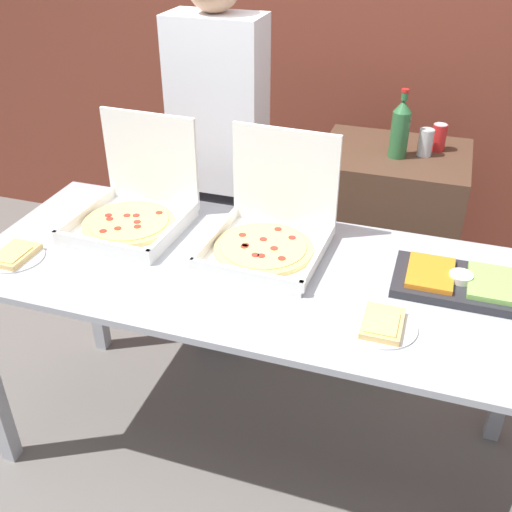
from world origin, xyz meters
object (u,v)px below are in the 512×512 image
object	(u,v)px
paper_plate_front_center	(382,324)
paper_plate_front_right	(14,255)
pizza_box_near_left	(270,231)
pizza_box_near_right	(134,208)
veggie_tray	(460,282)
soda_bottle	(400,128)
soda_can_colored	(439,137)
soda_can_silver	(426,142)
person_guest_cap	(220,166)

from	to	relation	value
paper_plate_front_center	paper_plate_front_right	bearing A→B (deg)	-179.35
pizza_box_near_left	paper_plate_front_right	distance (m)	0.92
pizza_box_near_right	veggie_tray	distance (m)	1.23
paper_plate_front_right	paper_plate_front_center	world-z (taller)	same
soda_bottle	soda_can_colored	xyz separation A→B (m)	(0.17, 0.14, -0.07)
soda_bottle	soda_can_silver	xyz separation A→B (m)	(0.11, 0.05, -0.07)
veggie_tray	paper_plate_front_right	bearing A→B (deg)	-168.57
veggie_tray	person_guest_cap	xyz separation A→B (m)	(-1.07, 0.57, 0.04)
paper_plate_front_center	veggie_tray	xyz separation A→B (m)	(0.21, 0.29, 0.01)
paper_plate_front_right	veggie_tray	world-z (taller)	veggie_tray
veggie_tray	soda_bottle	bearing A→B (deg)	110.70
person_guest_cap	soda_can_silver	bearing A→B (deg)	-159.48
pizza_box_near_right	person_guest_cap	world-z (taller)	person_guest_cap
pizza_box_near_right	pizza_box_near_left	bearing A→B (deg)	0.43
paper_plate_front_right	pizza_box_near_right	bearing A→B (deg)	51.20
pizza_box_near_left	veggie_tray	world-z (taller)	pizza_box_near_left
person_guest_cap	paper_plate_front_right	bearing A→B (deg)	62.61
pizza_box_near_left	paper_plate_front_center	xyz separation A→B (m)	(0.46, -0.33, -0.06)
paper_plate_front_center	pizza_box_near_right	bearing A→B (deg)	160.97
pizza_box_near_right	paper_plate_front_right	world-z (taller)	pizza_box_near_right
paper_plate_front_right	pizza_box_near_left	bearing A→B (deg)	22.35
pizza_box_near_left	soda_bottle	xyz separation A→B (m)	(0.36, 0.80, 0.15)
pizza_box_near_right	soda_can_silver	world-z (taller)	pizza_box_near_right
paper_plate_front_center	soda_can_colored	bearing A→B (deg)	87.15
paper_plate_front_right	soda_bottle	xyz separation A→B (m)	(1.21, 1.15, 0.22)
soda_can_silver	soda_can_colored	xyz separation A→B (m)	(0.05, 0.08, 0.00)
pizza_box_near_left	soda_bottle	bearing A→B (deg)	68.60
pizza_box_near_left	paper_plate_front_center	distance (m)	0.57
pizza_box_near_right	soda_can_colored	xyz separation A→B (m)	(1.08, 0.92, 0.08)
soda_bottle	pizza_box_near_left	bearing A→B (deg)	-113.98
soda_bottle	veggie_tray	bearing A→B (deg)	-69.30
pizza_box_near_left	soda_can_silver	xyz separation A→B (m)	(0.47, 0.85, 0.08)
veggie_tray	pizza_box_near_right	bearing A→B (deg)	177.34
paper_plate_front_right	soda_can_silver	world-z (taller)	soda_can_silver
paper_plate_front_right	soda_can_silver	size ratio (longest dim) A/B	1.66
paper_plate_front_right	paper_plate_front_center	distance (m)	1.31
paper_plate_front_right	person_guest_cap	world-z (taller)	person_guest_cap
paper_plate_front_right	soda_can_colored	world-z (taller)	soda_can_colored
paper_plate_front_right	veggie_tray	distance (m)	1.55
person_guest_cap	soda_bottle	bearing A→B (deg)	-160.07
pizza_box_near_right	soda_can_colored	distance (m)	1.42
soda_can_colored	person_guest_cap	size ratio (longest dim) A/B	0.07
pizza_box_near_right	paper_plate_front_right	bearing A→B (deg)	-126.79
soda_bottle	soda_can_colored	distance (m)	0.23
paper_plate_front_center	soda_can_colored	distance (m)	1.28
pizza_box_near_left	paper_plate_front_right	xyz separation A→B (m)	(-0.85, -0.35, -0.06)
soda_can_silver	soda_can_colored	distance (m)	0.10
veggie_tray	soda_bottle	size ratio (longest dim) A/B	1.41
pizza_box_near_right	soda_can_silver	xyz separation A→B (m)	(1.03, 0.83, 0.08)
soda_bottle	person_guest_cap	bearing A→B (deg)	-160.07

